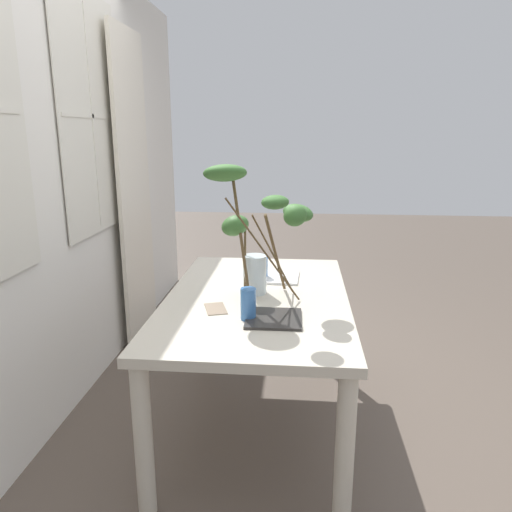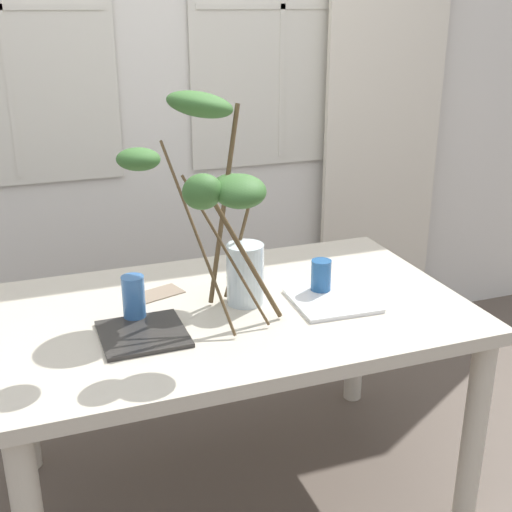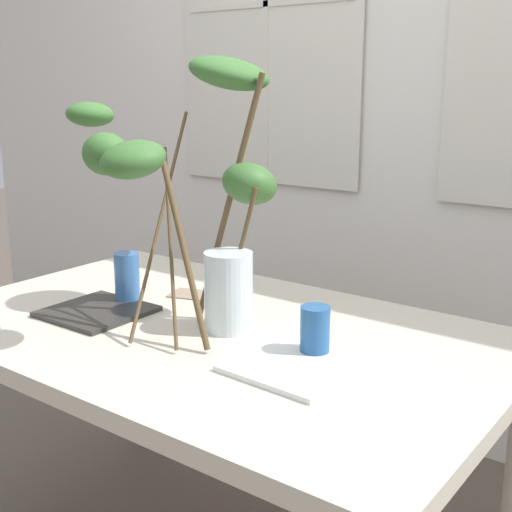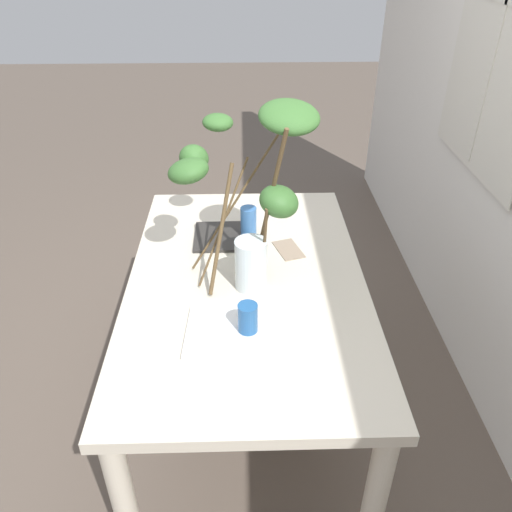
# 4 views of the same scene
# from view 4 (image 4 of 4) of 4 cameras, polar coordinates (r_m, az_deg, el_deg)

# --- Properties ---
(ground) EXTENTS (14.00, 14.00, 0.00)m
(ground) POSITION_cam_4_polar(r_m,az_deg,el_deg) (2.55, -0.86, -16.27)
(ground) COLOR brown
(dining_table) EXTENTS (1.51, 0.94, 0.75)m
(dining_table) POSITION_cam_4_polar(r_m,az_deg,el_deg) (2.10, -1.01, -4.78)
(dining_table) COLOR beige
(dining_table) RESTS_ON ground
(vase_with_branches) EXTENTS (0.50, 0.61, 0.71)m
(vase_with_branches) POSITION_cam_4_polar(r_m,az_deg,el_deg) (1.87, -0.83, 7.58)
(vase_with_branches) COLOR silver
(vase_with_branches) RESTS_ON dining_table
(drinking_glass_blue_left) EXTENTS (0.07, 0.07, 0.15)m
(drinking_glass_blue_left) POSITION_cam_4_polar(r_m,az_deg,el_deg) (2.27, -0.83, 3.71)
(drinking_glass_blue_left) COLOR #386BAD
(drinking_glass_blue_left) RESTS_ON dining_table
(drinking_glass_blue_right) EXTENTS (0.07, 0.07, 0.12)m
(drinking_glass_blue_right) POSITION_cam_4_polar(r_m,az_deg,el_deg) (1.75, -0.76, -7.04)
(drinking_glass_blue_right) COLOR #235693
(drinking_glass_blue_right) RESTS_ON dining_table
(plate_square_left) EXTENTS (0.25, 0.25, 0.01)m
(plate_square_left) POSITION_cam_4_polar(r_m,az_deg,el_deg) (2.30, -3.72, 2.19)
(plate_square_left) COLOR #2D2B28
(plate_square_left) RESTS_ON dining_table
(plate_square_right) EXTENTS (0.27, 0.27, 0.01)m
(plate_square_right) POSITION_cam_4_polar(r_m,az_deg,el_deg) (1.79, -3.60, -8.45)
(plate_square_right) COLOR white
(plate_square_right) RESTS_ON dining_table
(napkin_folded) EXTENTS (0.18, 0.14, 0.00)m
(napkin_folded) POSITION_cam_4_polar(r_m,az_deg,el_deg) (2.22, 3.63, 0.72)
(napkin_folded) COLOR gray
(napkin_folded) RESTS_ON dining_table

